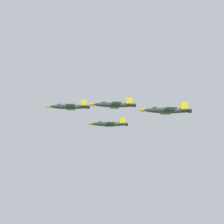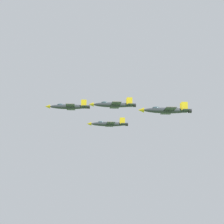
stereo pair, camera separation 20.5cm
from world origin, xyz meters
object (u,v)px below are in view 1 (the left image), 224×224
at_px(jet_left_wingman, 113,105).
at_px(jet_right_wingman, 108,124).
at_px(jet_lead, 69,107).
at_px(jet_left_outer, 166,110).

distance_m(jet_left_wingman, jet_right_wingman, 27.27).
distance_m(jet_lead, jet_right_wingman, 21.37).
relative_size(jet_lead, jet_left_outer, 0.98).
relative_size(jet_left_wingman, jet_left_outer, 0.95).
height_order(jet_left_wingman, jet_left_outer, jet_left_wingman).
bearing_deg(jet_right_wingman, jet_lead, 39.66).
bearing_deg(jet_left_outer, jet_lead, -40.68).
bearing_deg(jet_right_wingman, jet_left_wingman, 89.30).
bearing_deg(jet_left_wingman, jet_right_wingman, -90.93).
xyz_separation_m(jet_lead, jet_left_wingman, (21.00, -0.86, -2.19)).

